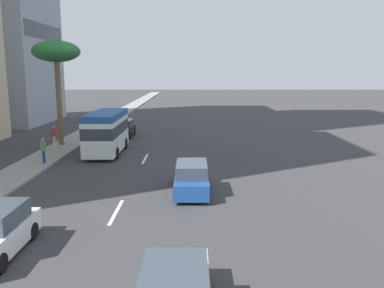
% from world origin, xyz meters
% --- Properties ---
extents(ground_plane, '(198.00, 198.00, 0.00)m').
position_xyz_m(ground_plane, '(31.50, 0.00, 0.00)').
color(ground_plane, '#38383A').
extents(sidewalk_right, '(162.00, 2.58, 0.15)m').
position_xyz_m(sidewalk_right, '(31.50, 7.23, 0.07)').
color(sidewalk_right, gray).
rests_on(sidewalk_right, ground_plane).
extents(lane_stripe_mid, '(3.20, 0.16, 0.01)m').
position_xyz_m(lane_stripe_mid, '(15.02, 0.00, 0.01)').
color(lane_stripe_mid, silver).
rests_on(lane_stripe_mid, ground_plane).
extents(lane_stripe_far, '(3.20, 0.16, 0.01)m').
position_xyz_m(lane_stripe_far, '(26.00, 0.00, 0.01)').
color(lane_stripe_far, silver).
rests_on(lane_stripe_far, ground_plane).
extents(car_lead, '(4.61, 1.78, 1.61)m').
position_xyz_m(car_lead, '(18.02, -3.38, 0.76)').
color(car_lead, '#1E478C').
rests_on(car_lead, ground_plane).
extents(minibus_third, '(6.66, 2.38, 3.17)m').
position_xyz_m(minibus_third, '(27.93, 3.13, 1.74)').
color(minibus_third, silver).
rests_on(minibus_third, ground_plane).
extents(car_fifth, '(4.01, 1.96, 1.60)m').
position_xyz_m(car_fifth, '(35.80, 3.27, 0.76)').
color(car_fifth, black).
rests_on(car_fifth, ground_plane).
extents(pedestrian_near_lamp, '(0.39, 0.37, 1.71)m').
position_xyz_m(pedestrian_near_lamp, '(29.80, 7.81, 1.10)').
color(pedestrian_near_lamp, beige).
rests_on(pedestrian_near_lamp, sidewalk_right).
extents(pedestrian_mid_block, '(0.35, 0.39, 1.71)m').
position_xyz_m(pedestrian_mid_block, '(23.96, 6.52, 1.10)').
color(pedestrian_mid_block, navy).
rests_on(pedestrian_mid_block, sidewalk_right).
extents(palm_tree, '(3.80, 3.80, 8.48)m').
position_xyz_m(palm_tree, '(30.81, 7.56, 7.57)').
color(palm_tree, brown).
rests_on(palm_tree, sidewalk_right).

